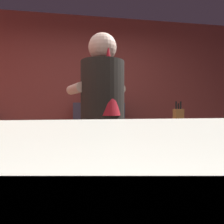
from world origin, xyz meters
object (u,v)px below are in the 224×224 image
knife_block (178,117)px  bottle_hot_sauce (101,98)px  mixing_bowl (71,126)px  bartender (103,124)px  chefs_knife (126,129)px  bottle_vinegar (86,97)px

knife_block → bottle_hot_sauce: bottle_hot_sauce is taller
knife_block → mixing_bowl: 1.20m
bartender → mixing_bowl: bartender is taller
chefs_knife → bottle_hot_sauce: 1.32m
bottle_vinegar → knife_block: bearing=-47.0°
mixing_bowl → bottle_hot_sauce: size_ratio=1.04×
chefs_knife → bottle_hot_sauce: bottle_hot_sauce is taller
bartender → chefs_knife: bartender is taller
knife_block → bottle_vinegar: size_ratio=1.16×
knife_block → bottle_hot_sauce: (-0.78, 1.11, 0.26)m
knife_block → bottle_vinegar: 1.51m
bottle_hot_sauce → bartender: bearing=-95.2°
bartender → chefs_knife: size_ratio=7.03×
chefs_knife → bottle_vinegar: (-0.36, 1.24, 0.38)m
bartender → knife_block: (0.93, 0.56, 0.02)m
mixing_bowl → chefs_knife: bearing=-10.9°
knife_block → chefs_knife: (-0.65, -0.15, -0.10)m
mixing_bowl → chefs_knife: (0.55, -0.11, -0.03)m
bartender → chefs_knife: 0.50m
chefs_knife → bottle_vinegar: size_ratio=0.97×
bartender → bottle_hot_sauce: 1.70m
mixing_bowl → bottle_hot_sauce: 1.27m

